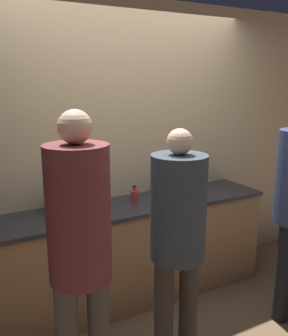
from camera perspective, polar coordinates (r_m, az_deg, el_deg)
ground_plane at (r=3.36m, az=1.14°, el=-21.42°), size 14.00×14.00×0.00m
wall_back at (r=3.36m, az=-3.86°, el=2.69°), size 5.20×0.06×2.60m
counter at (r=3.39m, az=-1.62°, el=-12.46°), size 2.46×0.58×0.89m
person_left at (r=2.08m, az=-9.76°, el=-11.24°), size 0.34×0.34×1.77m
person_center at (r=2.45m, az=5.18°, el=-9.28°), size 0.36×0.36×1.63m
fruit_bowl at (r=3.37m, az=5.23°, el=-3.78°), size 0.32×0.32×0.13m
utensil_crock at (r=3.63m, az=7.61°, el=-2.15°), size 0.13×0.13×0.28m
bottle_red at (r=3.24m, az=-1.49°, el=-4.23°), size 0.06×0.06×0.15m
cup_blue at (r=3.50m, az=1.95°, el=-3.07°), size 0.09×0.09×0.09m
potted_plant at (r=3.04m, az=-13.33°, el=-4.39°), size 0.16×0.16×0.23m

